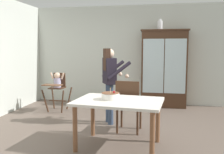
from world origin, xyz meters
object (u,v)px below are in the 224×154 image
china_cabinet (164,68)px  dining_chair_far_side (128,103)px  dining_table (119,107)px  high_chair_with_toddler (57,84)px  ceramic_vase (160,25)px  birthday_cake (110,96)px  adult_person (110,76)px

china_cabinet → dining_chair_far_side: 2.37m
dining_table → dining_chair_far_side: 0.68m
china_cabinet → high_chair_with_toddler: size_ratio=2.12×
ceramic_vase → birthday_cake: 3.26m
high_chair_with_toddler → dining_table: 2.68m
china_cabinet → birthday_cake: 3.01m
ceramic_vase → dining_table: bearing=-101.6°
ceramic_vase → china_cabinet: bearing=-1.7°
ceramic_vase → dining_chair_far_side: size_ratio=0.28×
dining_table → birthday_cake: bearing=168.5°
high_chair_with_toddler → dining_chair_far_side: bearing=-33.3°
high_chair_with_toddler → birthday_cake: high_chair_with_toddler is taller
high_chair_with_toddler → dining_table: high_chair_with_toddler is taller
high_chair_with_toddler → ceramic_vase: bearing=22.0°
ceramic_vase → birthday_cake: bearing=-104.2°
ceramic_vase → birthday_cake: ceramic_vase is taller
high_chair_with_toddler → adult_person: bearing=-27.2°
china_cabinet → adult_person: china_cabinet is taller
china_cabinet → adult_person: bearing=-122.4°
high_chair_with_toddler → dining_table: size_ratio=0.68×
china_cabinet → high_chair_with_toddler: china_cabinet is taller
china_cabinet → ceramic_vase: size_ratio=7.44×
adult_person → dining_table: size_ratio=1.10×
china_cabinet → ceramic_vase: ceramic_vase is taller
china_cabinet → adult_person: (-1.10, -1.73, -0.04)m
ceramic_vase → high_chair_with_toddler: 3.01m
adult_person → dining_table: 1.28m
dining_table → china_cabinet: bearing=76.0°
dining_chair_far_side → birthday_cake: bearing=76.7°
high_chair_with_toddler → adult_person: adult_person is taller
birthday_cake → dining_chair_far_side: dining_chair_far_side is taller
dining_chair_far_side → high_chair_with_toddler: bearing=-29.8°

